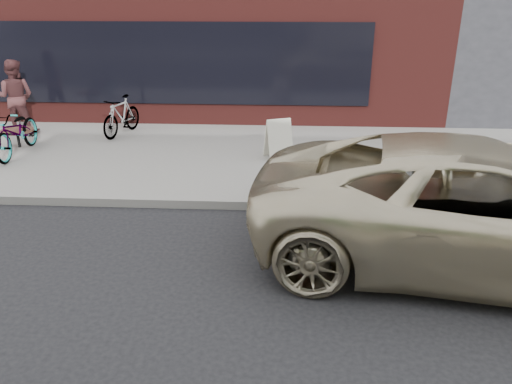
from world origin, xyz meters
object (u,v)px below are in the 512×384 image
bicycle_front (17,132)px  cafe_table (17,131)px  cafe_patron_left (16,97)px  motorcycle (354,219)px  sandwich_sign (278,138)px  bicycle_rear (121,116)px  minivan (484,207)px

bicycle_front → cafe_table: size_ratio=2.68×
cafe_table → cafe_patron_left: (-0.54, 1.21, 0.51)m
motorcycle → sandwich_sign: (-1.08, 3.84, 0.00)m
motorcycle → bicycle_rear: bearing=125.4°
motorcycle → cafe_table: (-6.87, 4.23, -0.04)m
cafe_patron_left → motorcycle: bearing=140.9°
minivan → sandwich_sign: minivan is taller
bicycle_rear → cafe_patron_left: size_ratio=0.87×
motorcycle → cafe_patron_left: (-7.41, 5.44, 0.47)m
cafe_table → cafe_patron_left: cafe_patron_left is taller
bicycle_rear → sandwich_sign: bearing=-6.6°
motorcycle → minivan: minivan is taller
bicycle_rear → sandwich_sign: size_ratio=1.86×
bicycle_front → cafe_patron_left: (-0.81, 1.69, 0.38)m
bicycle_front → bicycle_rear: bearing=40.7°
sandwich_sign → cafe_table: sandwich_sign is taller
minivan → cafe_table: (-8.50, 4.35, -0.31)m
motorcycle → cafe_table: size_ratio=2.92×
cafe_patron_left → bicycle_front: bearing=112.8°
minivan → bicycle_front: bearing=74.3°
motorcycle → cafe_patron_left: bearing=137.1°
sandwich_sign → cafe_table: bearing=154.2°
minivan → cafe_patron_left: cafe_patron_left is taller
minivan → sandwich_sign: (-2.71, 3.96, -0.27)m
motorcycle → cafe_table: bearing=141.7°
minivan → bicycle_rear: size_ratio=3.89×
bicycle_rear → bicycle_front: bearing=-120.9°
motorcycle → cafe_patron_left: 9.20m
motorcycle → bicycle_rear: 7.26m
motorcycle → bicycle_rear: motorcycle is taller
minivan → cafe_table: bearing=72.4°
bicycle_rear → cafe_table: bearing=-134.4°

